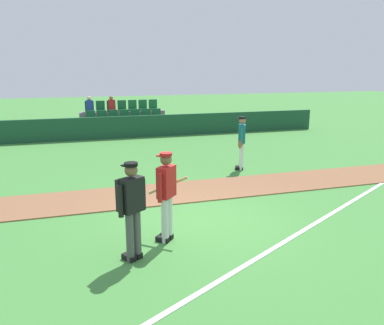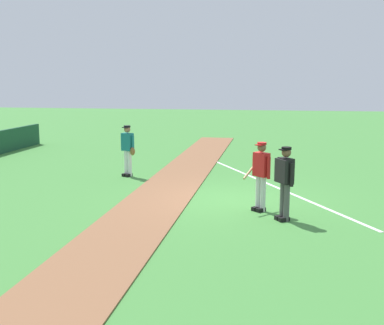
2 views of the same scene
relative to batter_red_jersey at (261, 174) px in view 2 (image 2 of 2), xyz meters
The scene contains 6 objects.
ground_plane 1.53m from the batter_red_jersey, 38.72° to the left, with size 80.00×80.00×0.00m, color #42843A.
infield_dirt_path 3.14m from the batter_red_jersey, 72.09° to the left, with size 28.00×1.83×0.03m, color brown.
foul_line_chalk 4.04m from the batter_red_jersey, ahead, with size 12.00×0.10×0.01m, color white.
batter_red_jersey is the anchor object (origin of this frame).
umpire_home_plate 0.94m from the batter_red_jersey, 142.44° to the right, with size 0.53×0.46×1.76m.
runner_teal_jersey 5.88m from the batter_red_jersey, 51.88° to the left, with size 0.44×0.61×1.76m.
Camera 2 is at (-12.63, -1.00, 3.29)m, focal length 43.91 mm.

